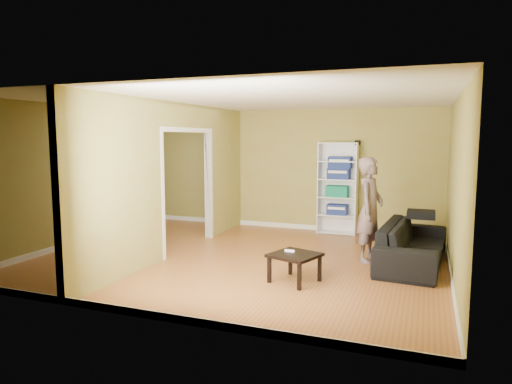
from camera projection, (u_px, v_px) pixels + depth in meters
room_shell at (240, 181)px, 7.48m from camera, size 6.50×6.50×6.50m
partition at (176, 178)px, 7.90m from camera, size 0.22×5.50×2.60m
wall_speaker at (358, 143)px, 9.38m from camera, size 0.10×0.10×0.10m
sofa at (413, 238)px, 7.21m from camera, size 2.34×1.15×0.86m
person at (370, 201)px, 7.33m from camera, size 0.82×0.69×1.99m
bookshelf at (338, 188)px, 9.54m from camera, size 0.80×0.35×1.91m
paper_box_navy_a at (337, 209)px, 9.55m from camera, size 0.42×0.27×0.21m
paper_box_teal at (337, 191)px, 9.51m from camera, size 0.45×0.29×0.23m
paper_box_navy_b at (339, 173)px, 9.45m from camera, size 0.45×0.29×0.23m
paper_box_navy_c at (340, 162)px, 9.42m from camera, size 0.46×0.30×0.24m
coffee_table at (295, 258)px, 6.33m from camera, size 0.60×0.60×0.40m
game_controller at (290, 251)px, 6.43m from camera, size 0.14×0.04×0.03m
dining_table at (124, 208)px, 8.89m from camera, size 1.16×0.77×0.72m
chair_left at (94, 214)px, 9.10m from camera, size 0.56×0.56×0.98m
chair_near at (108, 222)px, 8.41m from camera, size 0.53×0.53×0.91m
chair_far at (143, 210)px, 9.37m from camera, size 0.53×0.53×1.03m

